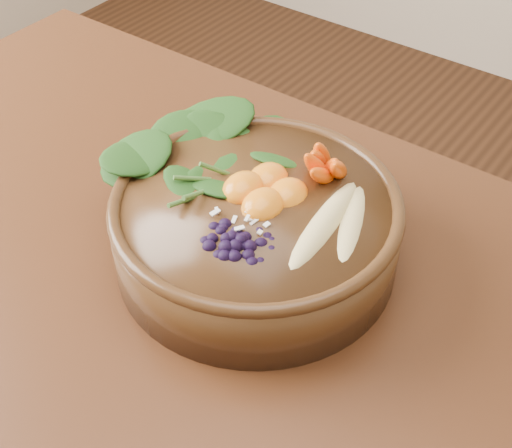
{
  "coord_description": "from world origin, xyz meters",
  "views": [
    {
      "loc": [
        0.19,
        -0.31,
        1.32
      ],
      "look_at": [
        -0.15,
        0.15,
        0.8
      ],
      "focal_mm": 50.0,
      "sensor_mm": 36.0,
      "label": 1
    }
  ],
  "objects_px": {
    "stoneware_bowl": "(256,231)",
    "blueberry_pile": "(232,225)",
    "carrot_cluster": "(336,139)",
    "mandarin_cluster": "(265,179)",
    "banana_halves": "(339,212)",
    "kale_heap": "(240,139)"
  },
  "relations": [
    {
      "from": "stoneware_bowl",
      "to": "banana_halves",
      "type": "xyz_separation_m",
      "value": [
        0.09,
        0.02,
        0.06
      ]
    },
    {
      "from": "mandarin_cluster",
      "to": "carrot_cluster",
      "type": "bearing_deg",
      "value": 62.13
    },
    {
      "from": "mandarin_cluster",
      "to": "blueberry_pile",
      "type": "relative_size",
      "value": 0.69
    },
    {
      "from": "banana_halves",
      "to": "mandarin_cluster",
      "type": "height_order",
      "value": "mandarin_cluster"
    },
    {
      "from": "carrot_cluster",
      "to": "blueberry_pile",
      "type": "bearing_deg",
      "value": -109.55
    },
    {
      "from": "banana_halves",
      "to": "mandarin_cluster",
      "type": "bearing_deg",
      "value": 170.25
    },
    {
      "from": "carrot_cluster",
      "to": "blueberry_pile",
      "type": "height_order",
      "value": "carrot_cluster"
    },
    {
      "from": "mandarin_cluster",
      "to": "blueberry_pile",
      "type": "distance_m",
      "value": 0.08
    },
    {
      "from": "stoneware_bowl",
      "to": "carrot_cluster",
      "type": "height_order",
      "value": "carrot_cluster"
    },
    {
      "from": "stoneware_bowl",
      "to": "blueberry_pile",
      "type": "distance_m",
      "value": 0.09
    },
    {
      "from": "blueberry_pile",
      "to": "mandarin_cluster",
      "type": "bearing_deg",
      "value": 102.67
    },
    {
      "from": "blueberry_pile",
      "to": "carrot_cluster",
      "type": "bearing_deg",
      "value": 82.39
    },
    {
      "from": "carrot_cluster",
      "to": "banana_halves",
      "type": "relative_size",
      "value": 0.48
    },
    {
      "from": "kale_heap",
      "to": "carrot_cluster",
      "type": "xyz_separation_m",
      "value": [
        0.1,
        0.04,
        0.02
      ]
    },
    {
      "from": "banana_halves",
      "to": "mandarin_cluster",
      "type": "xyz_separation_m",
      "value": [
        -0.09,
        -0.0,
        0.0
      ]
    },
    {
      "from": "kale_heap",
      "to": "banana_halves",
      "type": "height_order",
      "value": "kale_heap"
    },
    {
      "from": "banana_halves",
      "to": "blueberry_pile",
      "type": "bearing_deg",
      "value": -141.51
    },
    {
      "from": "stoneware_bowl",
      "to": "carrot_cluster",
      "type": "xyz_separation_m",
      "value": [
        0.04,
        0.09,
        0.09
      ]
    },
    {
      "from": "stoneware_bowl",
      "to": "banana_halves",
      "type": "distance_m",
      "value": 0.11
    },
    {
      "from": "banana_halves",
      "to": "carrot_cluster",
      "type": "bearing_deg",
      "value": 113.06
    },
    {
      "from": "stoneware_bowl",
      "to": "blueberry_pile",
      "type": "bearing_deg",
      "value": -75.2
    },
    {
      "from": "kale_heap",
      "to": "banana_halves",
      "type": "distance_m",
      "value": 0.15
    }
  ]
}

